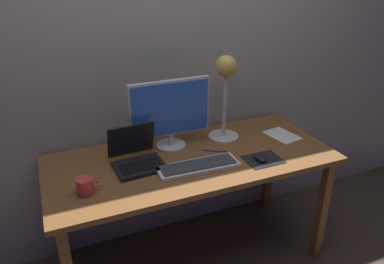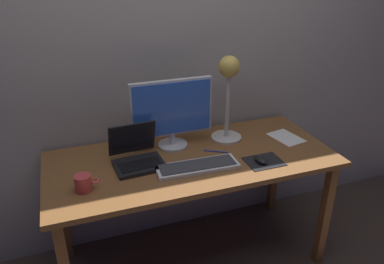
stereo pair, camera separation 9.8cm
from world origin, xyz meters
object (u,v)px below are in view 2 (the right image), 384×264
at_px(coffee_mug, 84,183).
at_px(pen, 216,151).
at_px(desk_lamp, 229,84).
at_px(monitor, 172,111).
at_px(keyboard_main, 197,166).
at_px(mouse, 261,159).
at_px(laptop, 136,152).

relative_size(coffee_mug, pen, 0.83).
bearing_deg(desk_lamp, pen, -132.68).
bearing_deg(monitor, pen, -35.96).
bearing_deg(pen, keyboard_main, -139.94).
distance_m(mouse, coffee_mug, 0.93).
distance_m(keyboard_main, pen, 0.21).
height_order(keyboard_main, pen, keyboard_main).
bearing_deg(monitor, mouse, -41.46).
bearing_deg(keyboard_main, mouse, -9.48).
relative_size(monitor, keyboard_main, 1.06).
height_order(laptop, desk_lamp, desk_lamp).
distance_m(laptop, pen, 0.46).
xyz_separation_m(monitor, desk_lamp, (0.34, -0.01, 0.13)).
bearing_deg(keyboard_main, monitor, 99.36).
height_order(desk_lamp, coffee_mug, desk_lamp).
xyz_separation_m(laptop, mouse, (0.64, -0.24, -0.04)).
bearing_deg(keyboard_main, desk_lamp, 43.50).
bearing_deg(laptop, desk_lamp, 9.82).
bearing_deg(mouse, coffee_mug, 176.90).
distance_m(monitor, coffee_mug, 0.64).
bearing_deg(monitor, coffee_mug, -150.92).
xyz_separation_m(keyboard_main, coffee_mug, (-0.58, -0.01, 0.03)).
bearing_deg(desk_lamp, coffee_mug, -161.94).
distance_m(keyboard_main, desk_lamp, 0.53).
xyz_separation_m(monitor, laptop, (-0.24, -0.11, -0.16)).
relative_size(laptop, coffee_mug, 2.38).
bearing_deg(laptop, keyboard_main, -31.53).
height_order(laptop, coffee_mug, laptop).
relative_size(monitor, pen, 3.38).
xyz_separation_m(desk_lamp, mouse, (0.05, -0.34, -0.33)).
xyz_separation_m(monitor, keyboard_main, (0.05, -0.29, -0.21)).
height_order(laptop, pen, laptop).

